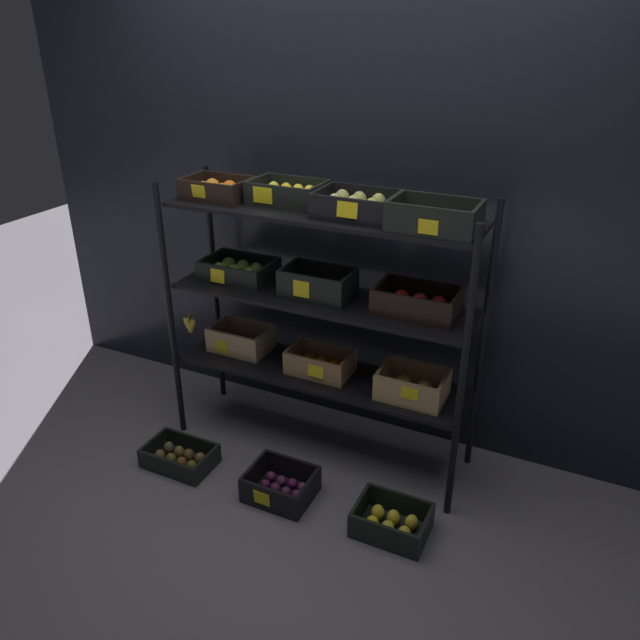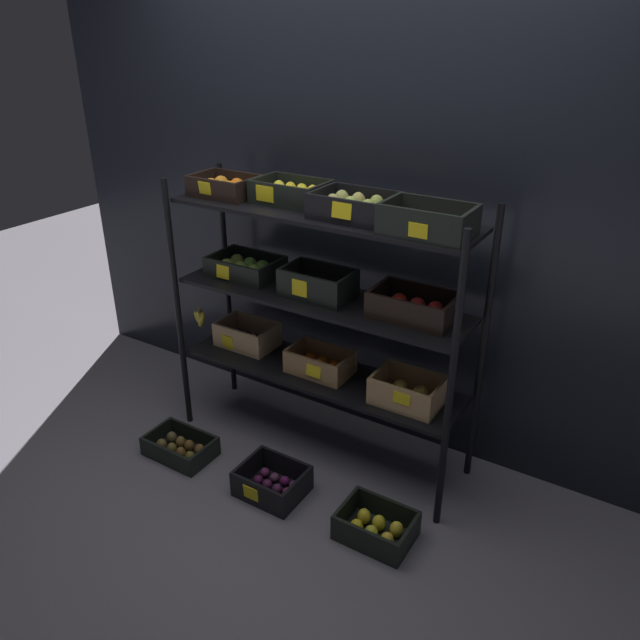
# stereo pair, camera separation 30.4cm
# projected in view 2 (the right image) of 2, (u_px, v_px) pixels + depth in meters

# --- Properties ---
(ground_plane) EXTENTS (10.00, 10.00, 0.00)m
(ground_plane) POSITION_uv_depth(u_px,v_px,m) (320.00, 445.00, 3.38)
(ground_plane) COLOR slate
(storefront_wall) EXTENTS (3.92, 0.12, 2.28)m
(storefront_wall) POSITION_uv_depth(u_px,v_px,m) (361.00, 225.00, 3.19)
(storefront_wall) COLOR black
(storefront_wall) RESTS_ON ground_plane
(display_rack) EXTENTS (1.63, 0.44, 1.43)m
(display_rack) POSITION_uv_depth(u_px,v_px,m) (321.00, 289.00, 2.97)
(display_rack) COLOR black
(display_rack) RESTS_ON ground_plane
(crate_ground_kiwi) EXTENTS (0.36, 0.23, 0.11)m
(crate_ground_kiwi) POSITION_uv_depth(u_px,v_px,m) (181.00, 448.00, 3.28)
(crate_ground_kiwi) COLOR black
(crate_ground_kiwi) RESTS_ON ground_plane
(crate_ground_plum) EXTENTS (0.32, 0.27, 0.14)m
(crate_ground_plum) POSITION_uv_depth(u_px,v_px,m) (272.00, 484.00, 3.02)
(crate_ground_plum) COLOR black
(crate_ground_plum) RESTS_ON ground_plane
(crate_ground_lemon) EXTENTS (0.33, 0.24, 0.13)m
(crate_ground_lemon) POSITION_uv_depth(u_px,v_px,m) (376.00, 528.00, 2.75)
(crate_ground_lemon) COLOR black
(crate_ground_lemon) RESTS_ON ground_plane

